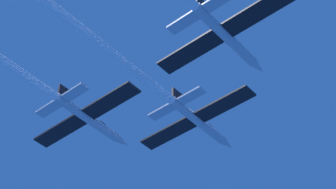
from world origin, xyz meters
The scene contains 1 object.
jet_lead centered at (-0.43, -15.37, 0.34)m, with size 15.56×50.88×2.58m.
Camera 1 is at (31.39, -43.82, -44.03)m, focal length 63.59 mm.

